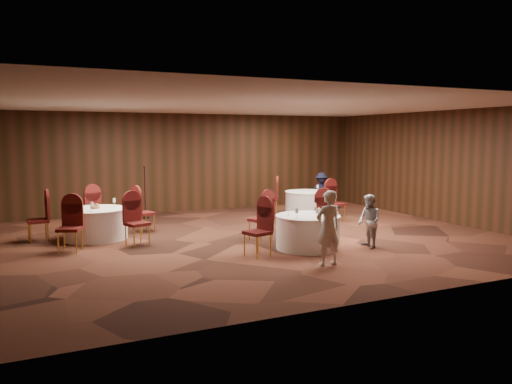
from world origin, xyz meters
name	(u,v)px	position (x,y,z in m)	size (l,w,h in m)	color
ground	(252,238)	(0.00, 0.00, 0.00)	(12.00, 12.00, 0.00)	black
room_shell	(252,157)	(0.00, 0.00, 1.96)	(12.00, 12.00, 12.00)	silver
table_main	(308,232)	(0.66, -1.52, 0.38)	(1.42, 1.42, 0.74)	white
table_left	(96,224)	(-3.45, 1.48, 0.38)	(1.51, 1.51, 0.74)	white
table_right	(308,203)	(3.11, 2.64, 0.38)	(1.45, 1.45, 0.74)	white
chairs_main	(282,222)	(0.39, -0.82, 0.50)	(3.01, 2.08, 1.00)	#410D0D
chairs_left	(96,219)	(-3.43, 1.45, 0.50)	(3.12, 3.13, 1.00)	#410D0D
chairs_right	(302,201)	(2.64, 2.21, 0.50)	(1.93, 2.39, 1.00)	#410D0D
tabletop_main	(315,211)	(0.78, -1.62, 0.84)	(1.13, 1.09, 0.22)	silver
tabletop_left	(95,205)	(-3.45, 1.48, 0.82)	(0.93, 0.79, 0.22)	silver
tabletop_right	(318,187)	(3.32, 2.40, 0.90)	(0.08, 0.08, 0.22)	silver
mic_stand	(145,203)	(-1.70, 4.11, 0.45)	(0.24, 0.24, 1.57)	black
woman_a	(328,228)	(0.29, -2.92, 0.72)	(0.53, 0.35, 1.44)	silver
woman_b	(369,221)	(1.94, -2.01, 0.59)	(0.58, 0.45, 1.19)	#A8A7AC
man_c	(321,191)	(4.17, 3.53, 0.62)	(0.80, 0.46, 1.24)	black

